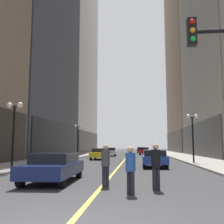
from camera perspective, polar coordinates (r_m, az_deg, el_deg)
ground_plane at (r=40.57m, az=3.40°, el=-9.66°), size 200.00×200.00×0.00m
sidewalk_left at (r=41.68m, az=-8.17°, el=-9.43°), size 4.50×78.00×0.15m
sidewalk_right at (r=41.11m, az=15.12°, el=-9.28°), size 4.50×78.00×0.15m
lane_centre_stripe at (r=40.57m, az=3.40°, el=-9.65°), size 0.16×70.00×0.01m
building_right_far at (r=71.47m, az=19.20°, el=11.89°), size 15.92×26.00×49.50m
car_navy at (r=12.59m, az=-12.51°, el=-11.42°), size 2.02×4.64×1.32m
car_blue at (r=20.57m, az=9.22°, el=-9.86°), size 1.85×4.07×1.32m
car_yellow at (r=31.81m, az=-2.60°, el=-9.01°), size 1.94×4.45×1.32m
car_white at (r=42.12m, az=-0.41°, el=-8.60°), size 2.12×4.88×1.32m
car_red at (r=48.39m, az=7.03°, el=-8.38°), size 1.91×4.58×1.32m
car_maroon at (r=58.31m, az=6.31°, el=-8.21°), size 1.75×4.53×1.32m
pedestrian_in_black_coat at (r=10.10m, az=9.54°, el=-10.91°), size 0.45×0.45×1.73m
pedestrian_in_blue_hoodie at (r=9.12m, az=4.06°, el=-11.81°), size 0.48×0.48×1.63m
pedestrian_with_orange_bag at (r=10.82m, az=-1.41°, el=-10.86°), size 0.47×0.47×1.70m
street_lamp_left_near at (r=17.91m, az=-20.60°, el=-1.74°), size 1.06×0.36×4.43m
street_lamp_left_far at (r=35.32m, az=-7.46°, el=-4.67°), size 1.06×0.36×4.43m
street_lamp_right_mid at (r=24.36m, az=17.16°, el=-3.24°), size 1.06×0.36×4.43m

